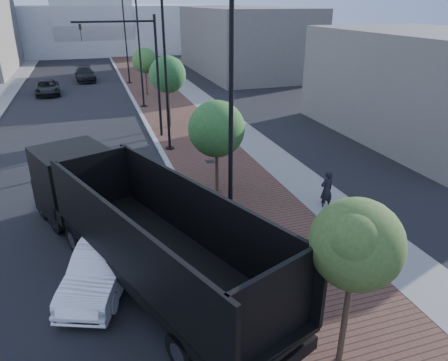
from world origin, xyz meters
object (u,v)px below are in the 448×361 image
object	(u,v)px
pedestrian	(326,190)
white_sedan	(103,265)
dark_car_mid	(47,88)
dump_truck	(110,214)

from	to	relation	value
pedestrian	white_sedan	bearing A→B (deg)	4.05
dark_car_mid	pedestrian	bearing A→B (deg)	-70.10
white_sedan	dark_car_mid	size ratio (longest dim) A/B	0.93
dump_truck	white_sedan	size ratio (longest dim) A/B	2.96
dark_car_mid	dump_truck	bearing A→B (deg)	-86.39
dump_truck	white_sedan	world-z (taller)	dump_truck
dark_car_mid	pedestrian	size ratio (longest dim) A/B	2.64
dump_truck	dark_car_mid	bearing A→B (deg)	75.76
dump_truck	pedestrian	world-z (taller)	dump_truck
white_sedan	dark_car_mid	world-z (taller)	white_sedan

